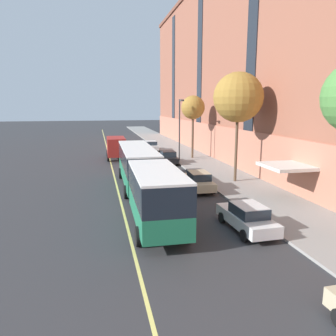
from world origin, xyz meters
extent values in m
plane|color=#303033|center=(0.00, 0.00, 0.00)|extent=(260.00, 260.00, 0.00)
cube|color=gray|center=(9.11, 3.00, 0.07)|extent=(5.63, 160.00, 0.15)
cube|color=#B67058|center=(11.86, 0.00, 2.20)|extent=(0.14, 110.00, 4.40)
cube|color=silver|center=(10.33, -1.49, 2.60)|extent=(3.20, 3.40, 0.24)
cube|color=#1E232B|center=(11.88, 8.25, 13.73)|extent=(0.10, 2.00, 18.97)
cube|color=#1E232B|center=(11.88, 24.75, 13.73)|extent=(0.10, 2.00, 18.97)
cube|color=#1E232B|center=(11.88, 41.25, 13.73)|extent=(0.10, 2.00, 18.97)
cube|color=#1E704C|center=(0.27, 4.86, 1.23)|extent=(2.68, 10.83, 1.22)
cube|color=black|center=(0.27, 4.86, 2.59)|extent=(2.69, 10.83, 1.49)
cube|color=white|center=(0.27, 4.86, 3.39)|extent=(2.70, 10.83, 0.12)
cube|color=#19232D|center=(0.35, 10.28, 2.44)|extent=(2.31, 0.12, 1.12)
cube|color=orange|center=(0.35, 10.29, 3.15)|extent=(1.76, 0.09, 0.28)
cube|color=black|center=(0.35, 10.30, 0.72)|extent=(2.47, 0.16, 0.24)
cube|color=white|center=(-0.53, 10.32, 0.97)|extent=(0.28, 0.06, 0.18)
cube|color=white|center=(1.23, 10.29, 0.97)|extent=(0.28, 0.06, 0.18)
cylinder|color=#595651|center=(0.18, -1.04, 1.98)|extent=(2.40, 1.04, 2.39)
cube|color=#1E704C|center=(0.11, -5.07, 1.23)|extent=(2.62, 7.10, 1.22)
cube|color=black|center=(0.11, -5.07, 2.59)|extent=(2.63, 7.10, 1.49)
cube|color=white|center=(0.11, -5.07, 3.39)|extent=(2.65, 7.10, 0.12)
cylinder|color=black|center=(-0.93, 8.65, 0.50)|extent=(0.32, 1.00, 1.00)
cylinder|color=black|center=(1.58, 8.61, 0.50)|extent=(0.32, 1.00, 1.00)
cylinder|color=black|center=(-1.04, 1.64, 0.50)|extent=(0.32, 1.00, 1.00)
cylinder|color=black|center=(1.47, 1.60, 0.50)|extent=(0.32, 1.00, 1.00)
cylinder|color=black|center=(-1.17, -6.99, 0.50)|extent=(0.32, 1.00, 1.00)
cylinder|color=black|center=(1.34, -7.03, 0.50)|extent=(0.32, 1.00, 1.00)
cube|color=#BCAD89|center=(5.05, 2.98, 0.64)|extent=(1.93, 4.86, 0.64)
cube|color=#232D38|center=(5.04, 2.74, 1.24)|extent=(1.62, 2.21, 0.56)
cube|color=#BCAD89|center=(5.04, 2.74, 1.54)|extent=(1.58, 2.12, 0.04)
cylinder|color=black|center=(4.25, 4.50, 0.32)|extent=(0.24, 0.65, 0.64)
cylinder|color=black|center=(5.96, 4.43, 0.32)|extent=(0.24, 0.65, 0.64)
cylinder|color=black|center=(4.14, 1.53, 0.32)|extent=(0.24, 0.65, 0.64)
cylinder|color=black|center=(5.85, 1.46, 0.32)|extent=(0.24, 0.65, 0.64)
cube|color=silver|center=(5.01, 26.99, 0.64)|extent=(1.88, 4.31, 0.64)
cube|color=#232D38|center=(5.01, 26.78, 1.24)|extent=(1.63, 1.95, 0.56)
cube|color=silver|center=(5.01, 26.78, 1.54)|extent=(1.59, 1.86, 0.04)
cylinder|color=black|center=(4.13, 28.33, 0.32)|extent=(0.23, 0.64, 0.64)
cylinder|color=black|center=(5.92, 28.31, 0.32)|extent=(0.23, 0.64, 0.64)
cylinder|color=black|center=(4.10, 25.67, 0.32)|extent=(0.23, 0.64, 0.64)
cylinder|color=black|center=(5.89, 25.65, 0.32)|extent=(0.23, 0.64, 0.64)
cube|color=black|center=(5.20, 15.47, 0.64)|extent=(1.91, 4.31, 0.64)
cube|color=#232D38|center=(5.19, 15.26, 1.24)|extent=(1.64, 1.96, 0.56)
cube|color=black|center=(5.19, 15.26, 1.54)|extent=(1.60, 1.87, 0.04)
cylinder|color=black|center=(4.35, 16.82, 0.32)|extent=(0.24, 0.65, 0.64)
cylinder|color=black|center=(6.12, 16.77, 0.32)|extent=(0.24, 0.65, 0.64)
cylinder|color=black|center=(4.28, 14.18, 0.32)|extent=(0.24, 0.65, 0.64)
cylinder|color=black|center=(6.05, 14.13, 0.32)|extent=(0.24, 0.65, 0.64)
cube|color=silver|center=(5.01, -6.19, 0.64)|extent=(1.90, 4.64, 0.64)
cube|color=#232D38|center=(5.02, -6.42, 1.24)|extent=(1.60, 2.11, 0.56)
cube|color=silver|center=(5.02, -6.42, 1.54)|extent=(1.56, 2.02, 0.04)
cylinder|color=black|center=(4.11, -4.80, 0.32)|extent=(0.24, 0.65, 0.64)
cylinder|color=black|center=(5.81, -4.74, 0.32)|extent=(0.24, 0.65, 0.64)
cylinder|color=black|center=(4.21, -7.64, 0.32)|extent=(0.24, 0.65, 0.64)
cylinder|color=black|center=(5.91, -7.58, 0.32)|extent=(0.24, 0.65, 0.64)
cube|color=maroon|center=(-0.70, 19.28, 1.80)|extent=(2.26, 4.82, 2.20)
cube|color=maroon|center=(-0.65, 22.73, 1.25)|extent=(2.11, 1.73, 1.60)
cube|color=#1E2833|center=(-0.64, 23.61, 1.50)|extent=(1.87, 0.10, 0.80)
cylinder|color=black|center=(-1.70, 22.74, 0.42)|extent=(0.27, 0.84, 0.84)
cylinder|color=black|center=(0.39, 22.71, 0.42)|extent=(0.27, 0.84, 0.84)
cylinder|color=black|center=(-1.75, 18.70, 0.42)|extent=(0.27, 0.84, 0.84)
cylinder|color=black|center=(0.34, 18.68, 0.42)|extent=(0.27, 0.84, 0.84)
cylinder|color=brown|center=(9.10, 4.71, 3.28)|extent=(0.25, 0.25, 6.26)
sphere|color=olive|center=(9.10, 4.71, 7.60)|extent=(4.33, 4.33, 4.33)
cylinder|color=brown|center=(9.10, 18.38, 2.98)|extent=(0.28, 0.28, 5.65)
sphere|color=olive|center=(9.10, 18.38, 6.63)|extent=(3.00, 3.00, 3.00)
cylinder|color=#2D2D30|center=(6.90, 16.68, 3.89)|extent=(0.16, 0.16, 7.47)
cylinder|color=#2D2D30|center=(6.90, 16.13, 7.52)|extent=(0.10, 1.10, 0.10)
cube|color=#3D3D3F|center=(6.90, 15.58, 7.47)|extent=(0.36, 0.60, 0.20)
cube|color=#E0D66B|center=(-1.50, 3.00, 0.00)|extent=(0.16, 140.00, 0.01)
camera|label=1|loc=(-3.00, -22.33, 6.94)|focal=35.00mm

